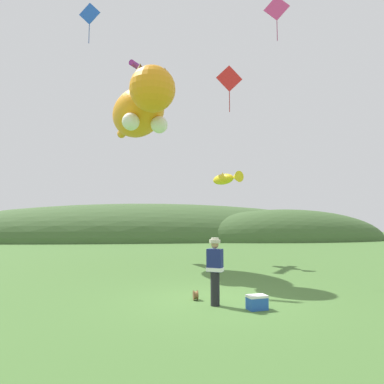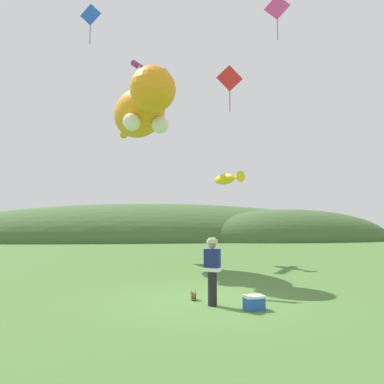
{
  "view_description": "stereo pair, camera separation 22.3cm",
  "coord_description": "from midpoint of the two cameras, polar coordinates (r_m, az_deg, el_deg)",
  "views": [
    {
      "loc": [
        -2.2,
        -9.47,
        2.19
      ],
      "look_at": [
        0.0,
        4.0,
        3.4
      ],
      "focal_mm": 32.0,
      "sensor_mm": 36.0,
      "label": 1
    },
    {
      "loc": [
        -1.98,
        -9.5,
        2.19
      ],
      "look_at": [
        0.0,
        4.0,
        3.4
      ],
      "focal_mm": 32.0,
      "sensor_mm": 36.0,
      "label": 2
    }
  ],
  "objects": [
    {
      "name": "kite_diamond_blue",
      "position": [
        18.37,
        -16.18,
        26.46
      ],
      "size": [
        1.0,
        0.37,
        1.96
      ],
      "color": "blue"
    },
    {
      "name": "kite_spool",
      "position": [
        10.08,
        0.89,
        -16.81
      ],
      "size": [
        0.12,
        0.27,
        0.27
      ],
      "color": "olive",
      "rests_on": "ground"
    },
    {
      "name": "festival_attendant",
      "position": [
        9.31,
        4.1,
        -12.67
      ],
      "size": [
        0.49,
        0.44,
        1.77
      ],
      "color": "black",
      "rests_on": "ground"
    },
    {
      "name": "picnic_cooler",
      "position": [
        9.17,
        11.01,
        -17.63
      ],
      "size": [
        0.53,
        0.4,
        0.36
      ],
      "color": "blue",
      "rests_on": "ground"
    },
    {
      "name": "ground_plane",
      "position": [
        9.95,
        4.18,
        -17.76
      ],
      "size": [
        120.0,
        120.0,
        0.0
      ],
      "primitive_type": "plane",
      "color": "#477033"
    },
    {
      "name": "kite_giant_cat",
      "position": [
        17.66,
        -8.03,
        13.3
      ],
      "size": [
        3.41,
        8.61,
        2.65
      ],
      "color": "orange"
    },
    {
      "name": "distant_hill_ridge",
      "position": [
        42.43,
        -1.5,
        -8.02
      ],
      "size": [
        57.4,
        16.07,
        8.97
      ],
      "color": "#426033",
      "rests_on": "ground"
    },
    {
      "name": "kite_tube_streamer",
      "position": [
        23.73,
        -7.12,
        19.22
      ],
      "size": [
        2.11,
        2.58,
        0.44
      ],
      "color": "#8C268C"
    },
    {
      "name": "kite_diamond_pink",
      "position": [
        16.82,
        14.4,
        27.6
      ],
      "size": [
        0.99,
        0.5,
        2.0
      ],
      "color": "#E53F8C"
    },
    {
      "name": "kite_fish_windsock",
      "position": [
        18.78,
        6.26,
        2.24
      ],
      "size": [
        1.43,
        2.28,
        0.68
      ],
      "color": "yellow"
    },
    {
      "name": "kite_diamond_red",
      "position": [
        15.66,
        6.71,
        18.25
      ],
      "size": [
        1.18,
        0.03,
        2.08
      ],
      "color": "red"
    }
  ]
}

